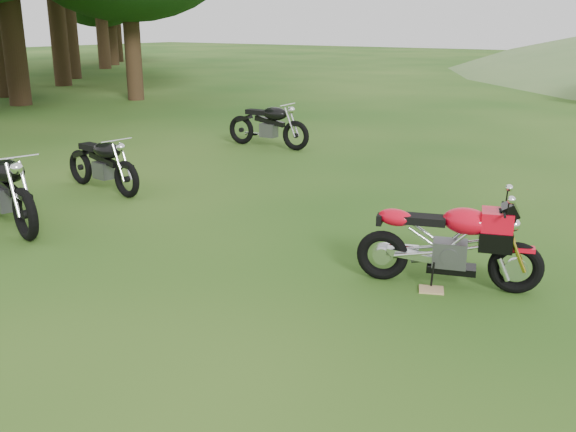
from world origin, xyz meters
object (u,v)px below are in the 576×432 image
Objects in this scene: plywood_board at (431,290)px; vintage_moto_c at (102,162)px; sport_motorcycle at (449,237)px; vintage_moto_a at (3,186)px; vintage_moto_d at (268,124)px.

vintage_moto_c is at bearing 172.00° from plywood_board.
sport_motorcycle is 7.24× the size of plywood_board.
sport_motorcycle is 0.85× the size of vintage_moto_a.
vintage_moto_a is at bearing 175.40° from sport_motorcycle.
sport_motorcycle is at bearing 28.93° from vintage_moto_a.
sport_motorcycle is 0.98× the size of vintage_moto_c.
vintage_moto_d is (0.00, 4.55, 0.04)m from vintage_moto_c.
vintage_moto_a reaches higher than vintage_moto_d.
plywood_board is 0.12× the size of vintage_moto_a.
vintage_moto_d is at bearing 108.87° from vintage_moto_a.
plywood_board is 0.13× the size of vintage_moto_d.
vintage_moto_a is at bearing -70.80° from vintage_moto_c.
vintage_moto_d is (-5.97, 5.39, 0.51)m from plywood_board.
vintage_moto_c reaches higher than plywood_board.
plywood_board is at bearing 27.01° from vintage_moto_a.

